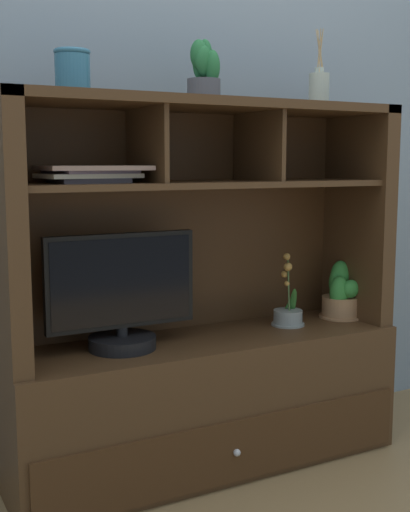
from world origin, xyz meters
TOP-DOWN VIEW (x-y plane):
  - floor_plane at (0.00, 0.00)m, footprint 6.00×6.00m
  - back_wall at (0.00, 0.23)m, footprint 6.00×0.02m
  - media_console at (0.00, 0.01)m, footprint 1.39×0.44m
  - tv_monitor at (-0.30, -0.00)m, footprint 0.50×0.22m
  - potted_orchid at (0.35, 0.01)m, footprint 0.12×0.12m
  - potted_fern at (0.61, 0.01)m, footprint 0.17×0.17m
  - magazine_stack_left at (-0.40, 0.00)m, footprint 0.33×0.25m
  - diffuser_bottle at (0.45, -0.02)m, footprint 0.07×0.07m
  - potted_succulent at (-0.00, 0.01)m, footprint 0.13×0.13m
  - ceramic_vase at (-0.45, -0.01)m, footprint 0.11×0.11m

SIDE VIEW (x-z plane):
  - floor_plane at x=0.00m, z-range -0.02..0.00m
  - media_console at x=0.00m, z-range -0.23..1.03m
  - potted_orchid at x=0.35m, z-range 0.37..0.64m
  - potted_fern at x=0.61m, z-range 0.43..0.65m
  - tv_monitor at x=-0.30m, z-range 0.44..0.81m
  - magazine_stack_left at x=-0.40m, z-range 1.00..1.05m
  - diffuser_bottle at x=0.45m, z-range 1.19..1.45m
  - ceramic_vase at x=-0.45m, z-range 1.26..1.39m
  - potted_succulent at x=0.00m, z-range 1.25..1.45m
  - back_wall at x=0.00m, z-range 0.00..2.80m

